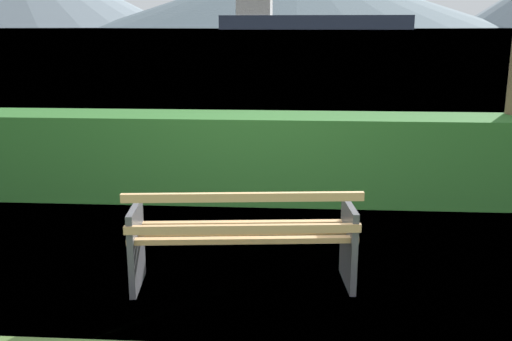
{
  "coord_description": "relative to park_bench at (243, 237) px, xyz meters",
  "views": [
    {
      "loc": [
        0.41,
        -4.4,
        2.07
      ],
      "look_at": [
        0.0,
        1.55,
        0.57
      ],
      "focal_mm": 40.75,
      "sensor_mm": 36.0,
      "label": 1
    }
  ],
  "objects": [
    {
      "name": "water_surface",
      "position": [
        -0.01,
        309.11,
        -0.43
      ],
      "size": [
        620.0,
        620.0,
        0.0
      ],
      "primitive_type": "plane",
      "color": "#6B8EA3",
      "rests_on": "ground_plane"
    },
    {
      "name": "cargo_ship_large",
      "position": [
        1.92,
        299.81,
        5.62
      ],
      "size": [
        97.16,
        18.91,
        21.63
      ],
      "color": "#2D384C",
      "rests_on": "water_surface"
    },
    {
      "name": "park_bench",
      "position": [
        0.0,
        0.0,
        0.0
      ],
      "size": [
        1.84,
        0.74,
        0.87
      ],
      "color": "tan",
      "rests_on": "ground_plane"
    },
    {
      "name": "hedge_row",
      "position": [
        -0.01,
        2.5,
        0.09
      ],
      "size": [
        9.13,
        0.79,
        1.03
      ],
      "primitive_type": "cube",
      "color": "#2D6B28",
      "rests_on": "ground_plane"
    },
    {
      "name": "ground_plane",
      "position": [
        -0.01,
        0.06,
        -0.43
      ],
      "size": [
        1400.0,
        1400.0,
        0.0
      ],
      "primitive_type": "plane",
      "color": "#4C6B33"
    }
  ]
}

